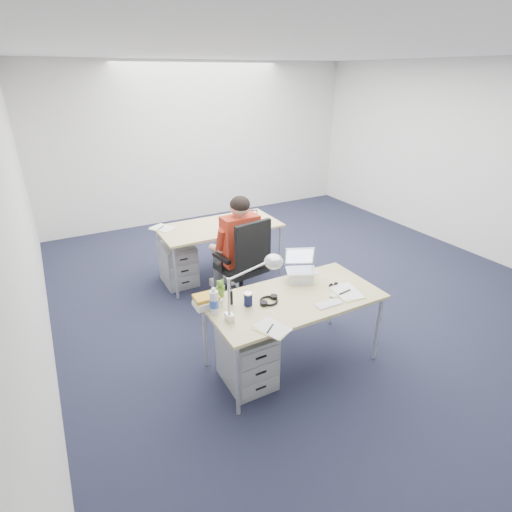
# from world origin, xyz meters

# --- Properties ---
(floor) EXTENTS (7.00, 7.00, 0.00)m
(floor) POSITION_xyz_m (0.00, 0.00, 0.00)
(floor) COLOR black
(floor) RESTS_ON ground
(room) EXTENTS (6.02, 7.02, 2.80)m
(room) POSITION_xyz_m (0.00, 0.00, 1.71)
(room) COLOR silver
(room) RESTS_ON ground
(desk_near) EXTENTS (1.60, 0.80, 0.73)m
(desk_near) POSITION_xyz_m (-0.95, -1.05, 0.68)
(desk_near) COLOR tan
(desk_near) RESTS_ON ground
(desk_far) EXTENTS (1.60, 0.80, 0.73)m
(desk_far) POSITION_xyz_m (-0.79, 1.00, 0.68)
(desk_far) COLOR tan
(desk_far) RESTS_ON ground
(office_chair) EXTENTS (0.81, 0.81, 1.13)m
(office_chair) POSITION_xyz_m (-0.89, 0.12, 0.32)
(office_chair) COLOR black
(office_chair) RESTS_ON ground
(seated_person) EXTENTS (0.43, 0.75, 1.35)m
(seated_person) POSITION_xyz_m (-0.90, 0.31, 0.68)
(seated_person) COLOR #A72B17
(seated_person) RESTS_ON ground
(drawer_pedestal_near) EXTENTS (0.40, 0.50, 0.55)m
(drawer_pedestal_near) POSITION_xyz_m (-1.45, -1.08, 0.28)
(drawer_pedestal_near) COLOR #969A9B
(drawer_pedestal_near) RESTS_ON ground
(drawer_pedestal_far) EXTENTS (0.40, 0.50, 0.55)m
(drawer_pedestal_far) POSITION_xyz_m (-1.38, 1.05, 0.28)
(drawer_pedestal_far) COLOR #969A9B
(drawer_pedestal_far) RESTS_ON ground
(silver_laptop) EXTENTS (0.36, 0.33, 0.31)m
(silver_laptop) POSITION_xyz_m (-0.72, -0.82, 0.88)
(silver_laptop) COLOR silver
(silver_laptop) RESTS_ON desk_near
(wireless_keyboard) EXTENTS (0.25, 0.10, 0.01)m
(wireless_keyboard) POSITION_xyz_m (-0.75, -1.30, 0.74)
(wireless_keyboard) COLOR white
(wireless_keyboard) RESTS_ON desk_near
(computer_mouse) EXTENTS (0.08, 0.10, 0.03)m
(computer_mouse) POSITION_xyz_m (-0.64, -1.22, 0.75)
(computer_mouse) COLOR white
(computer_mouse) RESTS_ON desk_near
(headphones) EXTENTS (0.26, 0.23, 0.04)m
(headphones) POSITION_xyz_m (-1.19, -1.01, 0.75)
(headphones) COLOR black
(headphones) RESTS_ON desk_near
(can_koozie) EXTENTS (0.09, 0.09, 0.12)m
(can_koozie) POSITION_xyz_m (-1.38, -0.97, 0.79)
(can_koozie) COLOR #13183D
(can_koozie) RESTS_ON desk_near
(water_bottle) EXTENTS (0.08, 0.08, 0.24)m
(water_bottle) POSITION_xyz_m (-1.69, -0.94, 0.85)
(water_bottle) COLOR silver
(water_bottle) RESTS_ON desk_near
(bear_figurine) EXTENTS (0.10, 0.08, 0.17)m
(bear_figurine) POSITION_xyz_m (-1.53, -0.71, 0.82)
(bear_figurine) COLOR #3A741E
(bear_figurine) RESTS_ON desk_near
(book_stack) EXTENTS (0.27, 0.23, 0.10)m
(book_stack) POSITION_xyz_m (-1.70, -0.81, 0.78)
(book_stack) COLOR silver
(book_stack) RESTS_ON desk_near
(cordless_phone) EXTENTS (0.04, 0.03, 0.14)m
(cordless_phone) POSITION_xyz_m (-1.51, -0.89, 0.80)
(cordless_phone) COLOR black
(cordless_phone) RESTS_ON desk_near
(papers_left) EXTENTS (0.28, 0.32, 0.01)m
(papers_left) POSITION_xyz_m (-1.38, -1.38, 0.73)
(papers_left) COLOR #D4DB7F
(papers_left) RESTS_ON desk_near
(papers_right) EXTENTS (0.26, 0.34, 0.01)m
(papers_right) POSITION_xyz_m (-0.47, -1.21, 0.74)
(papers_right) COLOR #D4DB7F
(papers_right) RESTS_ON desk_near
(sunglasses) EXTENTS (0.11, 0.05, 0.02)m
(sunglasses) POSITION_xyz_m (-0.50, -1.05, 0.74)
(sunglasses) COLOR black
(sunglasses) RESTS_ON desk_near
(desk_lamp) EXTENTS (0.49, 0.27, 0.53)m
(desk_lamp) POSITION_xyz_m (-1.46, -1.11, 1.00)
(desk_lamp) COLOR silver
(desk_lamp) RESTS_ON desk_near
(dark_laptop) EXTENTS (0.38, 0.38, 0.22)m
(dark_laptop) POSITION_xyz_m (-0.50, 0.76, 0.84)
(dark_laptop) COLOR black
(dark_laptop) RESTS_ON desk_far
(far_cup) EXTENTS (0.09, 0.09, 0.10)m
(far_cup) POSITION_xyz_m (-0.30, 1.14, 0.78)
(far_cup) COLOR white
(far_cup) RESTS_ON desk_far
(far_papers) EXTENTS (0.33, 0.36, 0.01)m
(far_papers) POSITION_xyz_m (-1.50, 1.24, 0.73)
(far_papers) COLOR white
(far_papers) RESTS_ON desk_far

